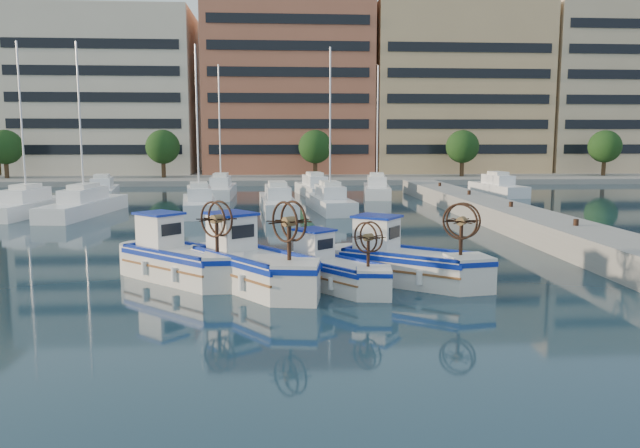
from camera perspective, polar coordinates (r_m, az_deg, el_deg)
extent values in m
plane|color=#1B3648|center=(22.17, -1.88, -5.71)|extent=(300.00, 300.00, 0.00)
cube|color=gray|center=(32.93, 20.76, -0.69)|extent=(3.00, 60.00, 1.20)
cube|color=gray|center=(88.67, -3.59, 4.66)|extent=(180.00, 40.00, 0.60)
cube|color=beige|center=(89.53, -18.82, 11.21)|extent=(23.00, 14.00, 21.00)
cube|color=black|center=(82.78, -20.06, 11.47)|extent=(21.16, 0.12, 18.90)
cube|color=#B06044|center=(86.92, -2.97, 13.05)|extent=(22.00, 14.00, 25.00)
cube|color=black|center=(79.95, -2.87, 13.51)|extent=(20.24, 0.12, 22.50)
cube|color=tan|center=(90.25, 12.12, 11.74)|extent=(23.00, 14.00, 22.00)
cube|color=black|center=(83.57, 13.48, 12.03)|extent=(21.16, 0.12, 19.80)
cube|color=#C7AD89|center=(99.15, 25.27, 11.39)|extent=(22.00, 14.00, 24.00)
cylinder|color=#3F2B19|center=(81.34, -26.73, 4.41)|extent=(0.50, 0.50, 3.00)
sphere|color=#1E4318|center=(81.26, -26.85, 6.30)|extent=(4.00, 4.00, 4.00)
cylinder|color=#3F2B19|center=(76.27, -14.11, 4.83)|extent=(0.50, 0.50, 3.00)
sphere|color=#1E4318|center=(76.19, -14.18, 6.86)|extent=(4.00, 4.00, 4.00)
cylinder|color=#3F2B19|center=(75.28, -0.44, 5.03)|extent=(0.50, 0.50, 3.00)
sphere|color=#1E4318|center=(75.20, -0.44, 7.08)|extent=(4.00, 4.00, 4.00)
cylinder|color=#3F2B19|center=(78.52, 12.84, 4.95)|extent=(0.50, 0.50, 3.00)
sphere|color=#1E4318|center=(78.44, 12.90, 6.92)|extent=(4.00, 4.00, 4.00)
cylinder|color=#3F2B19|center=(85.50, 24.50, 4.66)|extent=(0.50, 0.50, 3.00)
sphere|color=#1E4318|center=(85.43, 24.60, 6.47)|extent=(4.00, 4.00, 4.00)
cube|color=white|center=(46.52, -25.21, 1.30)|extent=(3.35, 8.70, 1.00)
cylinder|color=silver|center=(46.29, -25.61, 8.08)|extent=(0.12, 0.12, 11.00)
cube|color=white|center=(45.25, -20.73, 1.38)|extent=(3.54, 10.49, 1.00)
cylinder|color=silver|center=(45.02, -21.07, 8.35)|extent=(0.12, 0.12, 11.00)
cube|color=white|center=(44.42, -10.98, 1.63)|extent=(3.39, 8.99, 1.00)
cylinder|color=silver|center=(44.18, -11.16, 8.74)|extent=(0.12, 0.12, 11.00)
cube|color=white|center=(44.55, -3.89, 1.78)|extent=(2.81, 10.17, 1.00)
cube|color=white|center=(44.83, 0.92, 1.83)|extent=(3.10, 8.63, 1.00)
cylinder|color=silver|center=(44.59, 0.93, 8.88)|extent=(0.12, 0.12, 11.00)
cube|color=white|center=(56.69, -19.26, 2.66)|extent=(3.40, 7.97, 1.00)
cube|color=white|center=(55.96, -9.04, 2.93)|extent=(2.25, 8.69, 1.00)
cylinder|color=silver|center=(55.77, -9.16, 8.57)|extent=(0.12, 0.12, 11.00)
cube|color=white|center=(56.75, -0.48, 3.10)|extent=(3.39, 9.15, 1.00)
cube|color=white|center=(56.08, 5.20, 3.01)|extent=(3.17, 8.03, 1.00)
cylinder|color=silver|center=(55.89, 5.27, 8.64)|extent=(0.12, 0.12, 11.00)
cube|color=white|center=(60.16, 15.92, 3.07)|extent=(3.10, 8.46, 1.00)
cube|color=silver|center=(23.51, -12.48, -3.68)|extent=(4.65, 4.56, 1.14)
cube|color=#0B2092|center=(23.43, -12.51, -2.65)|extent=(4.79, 4.69, 0.17)
cube|color=blue|center=(23.45, -12.50, -2.81)|extent=(4.02, 3.93, 0.07)
cube|color=white|center=(24.34, -14.45, -0.57)|extent=(1.84, 1.84, 1.19)
cube|color=#0B2092|center=(24.26, -14.50, 0.95)|extent=(2.07, 2.07, 0.09)
cylinder|color=#331E14|center=(21.82, -9.40, -1.29)|extent=(0.13, 0.13, 1.26)
cylinder|color=brown|center=(21.72, -9.44, 0.46)|extent=(0.46, 0.46, 0.30)
torus|color=#331E14|center=(21.62, -9.77, 0.42)|extent=(0.97, 0.93, 1.27)
torus|color=#331E14|center=(21.83, -9.12, 0.50)|extent=(0.97, 0.93, 1.27)
cube|color=silver|center=(21.83, -6.11, -4.35)|extent=(4.49, 5.08, 1.20)
cube|color=#0B2092|center=(21.74, -6.13, -3.17)|extent=(4.62, 5.23, 0.18)
cube|color=blue|center=(21.76, -6.12, -3.36)|extent=(3.84, 4.42, 0.07)
cube|color=white|center=(22.74, -8.10, -0.75)|extent=(1.89, 1.94, 1.25)
cube|color=#0B2092|center=(22.65, -8.13, 0.96)|extent=(2.13, 2.18, 0.09)
cylinder|color=#331E14|center=(19.96, -2.83, -1.78)|extent=(0.14, 0.14, 1.32)
cylinder|color=brown|center=(19.85, -2.85, 0.23)|extent=(0.48, 0.47, 0.32)
torus|color=#331E14|center=(19.75, -3.24, 0.19)|extent=(0.85, 1.12, 1.33)
torus|color=#331E14|center=(19.96, -2.46, 0.28)|extent=(0.85, 1.12, 1.33)
cube|color=silver|center=(21.78, 1.34, -4.70)|extent=(3.55, 3.90, 0.93)
cube|color=#0B2092|center=(21.70, 1.34, -3.79)|extent=(3.66, 4.02, 0.14)
cube|color=blue|center=(21.71, 1.34, -3.93)|extent=(3.04, 3.40, 0.05)
cube|color=white|center=(22.36, -0.53, -1.88)|extent=(1.48, 1.51, 0.97)
cube|color=#0B2092|center=(22.27, -0.53, -0.54)|extent=(1.66, 1.69, 0.07)
cylinder|color=#331E14|center=(20.48, 4.43, -2.73)|extent=(0.11, 0.11, 1.03)
cylinder|color=brown|center=(20.39, 4.45, -1.21)|extent=(0.38, 0.37, 0.25)
torus|color=#331E14|center=(20.29, 4.19, -1.25)|extent=(0.69, 0.85, 1.04)
torus|color=#331E14|center=(20.48, 4.70, -1.17)|extent=(0.69, 0.85, 1.04)
cube|color=silver|center=(22.71, 8.07, -4.00)|extent=(4.76, 4.18, 1.12)
cube|color=#0B2092|center=(22.62, 8.09, -2.95)|extent=(4.91, 4.31, 0.17)
cube|color=blue|center=(22.64, 8.09, -3.11)|extent=(4.15, 3.58, 0.06)
cube|color=white|center=(23.03, 5.20, -0.89)|extent=(1.81, 1.77, 1.18)
cube|color=#0B2092|center=(22.95, 5.22, 0.70)|extent=(2.04, 1.99, 0.09)
cylinder|color=#331E14|center=(21.81, 12.76, -1.46)|extent=(0.13, 0.13, 1.24)
cylinder|color=brown|center=(21.72, 12.82, 0.27)|extent=(0.44, 0.45, 0.30)
torus|color=#331E14|center=(21.57, 12.68, 0.22)|extent=(1.06, 0.79, 1.25)
torus|color=#331E14|center=(21.87, 12.95, 0.32)|extent=(1.06, 0.79, 1.25)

